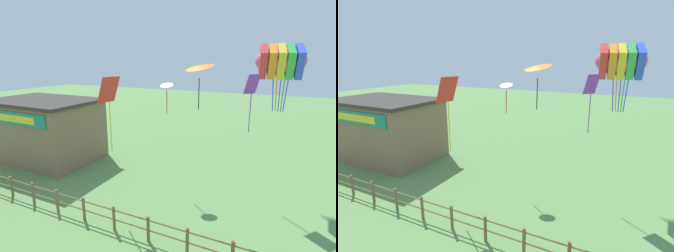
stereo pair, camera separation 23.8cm
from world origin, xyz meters
TOP-DOWN VIEW (x-y plane):
  - wooden_fence at (-0.00, 6.43)m, footprint 22.04×0.14m
  - seaside_building at (-12.38, 11.76)m, footprint 8.26×5.56m
  - kite_rainbow_parafoil at (4.22, 14.26)m, footprint 3.02×2.38m
  - kite_white_delta at (-1.88, 12.18)m, footprint 0.85×0.84m
  - kite_orange_delta at (1.08, 9.52)m, footprint 1.81×1.80m
  - kite_red_diamond at (-3.03, 8.08)m, footprint 0.85×1.13m
  - kite_purple_streamer at (3.00, 12.70)m, footprint 0.82×0.87m

SIDE VIEW (x-z plane):
  - wooden_fence at x=0.00m, z-range 0.07..1.30m
  - seaside_building at x=-12.38m, z-range 0.02..4.78m
  - kite_red_diamond at x=-3.03m, z-range 4.05..7.89m
  - kite_purple_streamer at x=3.00m, z-range 4.48..7.71m
  - kite_white_delta at x=-1.88m, z-range 5.23..7.14m
  - kite_orange_delta at x=1.08m, z-range 6.32..8.51m
  - kite_rainbow_parafoil at x=4.22m, z-range 5.72..9.58m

